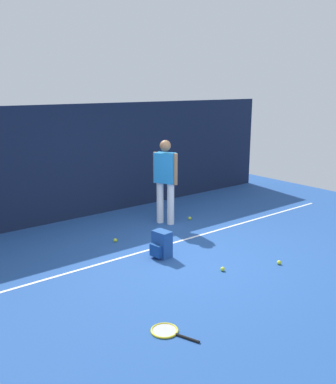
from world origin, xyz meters
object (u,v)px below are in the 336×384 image
(tennis_ball_far_left, at_px, (115,240))
(tennis_ball_by_fence, at_px, (190,218))
(tennis_player, at_px, (165,177))
(tennis_racket, at_px, (167,331))
(backpack, at_px, (161,245))
(tennis_ball_mid_court, at_px, (279,262))
(tennis_ball_near_player, at_px, (223,269))

(tennis_ball_far_left, bearing_deg, tennis_ball_by_fence, 4.56)
(tennis_player, xyz_separation_m, tennis_ball_far_left, (-1.38, -0.30, -0.93))
(tennis_ball_by_fence, height_order, tennis_ball_far_left, same)
(tennis_racket, xyz_separation_m, tennis_ball_far_left, (1.08, 2.86, 0.02))
(tennis_player, distance_m, backpack, 1.93)
(tennis_player, xyz_separation_m, backpack, (-1.15, -1.35, -0.76))
(tennis_ball_mid_court, bearing_deg, backpack, 131.91)
(backpack, xyz_separation_m, tennis_ball_near_player, (0.39, -1.02, -0.18))
(tennis_racket, relative_size, backpack, 1.44)
(tennis_ball_near_player, distance_m, tennis_ball_mid_court, 0.95)
(tennis_player, xyz_separation_m, tennis_ball_near_player, (-0.76, -2.38, -0.93))
(tennis_ball_near_player, relative_size, tennis_ball_by_fence, 1.00)
(backpack, height_order, tennis_ball_mid_court, backpack)
(tennis_ball_mid_court, bearing_deg, tennis_player, 92.33)
(tennis_ball_near_player, distance_m, tennis_ball_by_fence, 2.58)
(tennis_racket, height_order, tennis_ball_by_fence, tennis_ball_by_fence)
(tennis_racket, distance_m, tennis_ball_by_fence, 4.25)
(tennis_ball_by_fence, height_order, tennis_ball_mid_court, same)
(tennis_player, height_order, backpack, tennis_player)
(tennis_player, height_order, tennis_ball_mid_court, tennis_player)
(backpack, relative_size, tennis_ball_near_player, 6.67)
(tennis_player, bearing_deg, tennis_ball_far_left, -103.22)
(tennis_racket, height_order, backpack, backpack)
(backpack, height_order, tennis_ball_far_left, backpack)
(tennis_ball_near_player, bearing_deg, tennis_ball_by_fence, 59.84)
(tennis_ball_near_player, height_order, tennis_ball_mid_court, same)
(tennis_ball_near_player, height_order, tennis_ball_by_fence, same)
(tennis_player, xyz_separation_m, tennis_ball_mid_court, (0.11, -2.75, -0.93))
(tennis_ball_near_player, xyz_separation_m, tennis_ball_by_fence, (1.30, 2.23, 0.00))
(tennis_ball_near_player, relative_size, tennis_ball_far_left, 1.00)
(backpack, bearing_deg, tennis_ball_by_fence, 118.96)
(tennis_ball_near_player, bearing_deg, tennis_ball_mid_court, -23.48)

